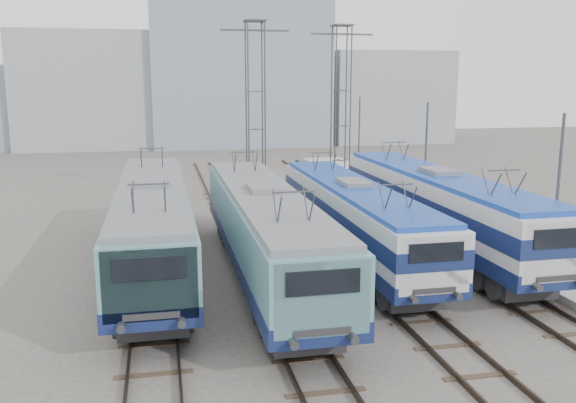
# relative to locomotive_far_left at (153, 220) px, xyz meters

# --- Properties ---
(ground) EXTENTS (160.00, 160.00, 0.00)m
(ground) POSITION_rel_locomotive_far_left_xyz_m (6.75, -7.64, -2.34)
(ground) COLOR #514C47
(platform) EXTENTS (4.00, 70.00, 0.30)m
(platform) POSITION_rel_locomotive_far_left_xyz_m (16.95, 0.36, -2.19)
(platform) COLOR #9E9E99
(platform) RESTS_ON ground
(locomotive_far_left) EXTENTS (2.98, 18.85, 3.55)m
(locomotive_far_left) POSITION_rel_locomotive_far_left_xyz_m (0.00, 0.00, 0.00)
(locomotive_far_left) COLOR #131E4C
(locomotive_far_left) RESTS_ON ground
(locomotive_center_left) EXTENTS (2.94, 18.60, 3.50)m
(locomotive_center_left) POSITION_rel_locomotive_far_left_xyz_m (4.50, -2.16, -0.03)
(locomotive_center_left) COLOR #131E4C
(locomotive_center_left) RESTS_ON ground
(locomotive_center_right) EXTENTS (2.74, 17.32, 3.26)m
(locomotive_center_right) POSITION_rel_locomotive_far_left_xyz_m (9.00, -0.07, -0.12)
(locomotive_center_right) COLOR #131E4C
(locomotive_center_right) RESTS_ON ground
(locomotive_far_right) EXTENTS (2.97, 18.78, 3.53)m
(locomotive_far_right) POSITION_rel_locomotive_far_left_xyz_m (13.50, 0.65, 0.05)
(locomotive_far_right) COLOR #131E4C
(locomotive_far_right) RESTS_ON ground
(catenary_tower_west) EXTENTS (4.50, 1.20, 12.00)m
(catenary_tower_west) POSITION_rel_locomotive_far_left_xyz_m (6.75, 14.36, 4.30)
(catenary_tower_west) COLOR #3F4247
(catenary_tower_west) RESTS_ON ground
(catenary_tower_east) EXTENTS (4.50, 1.20, 12.00)m
(catenary_tower_east) POSITION_rel_locomotive_far_left_xyz_m (13.25, 16.36, 4.30)
(catenary_tower_east) COLOR #3F4247
(catenary_tower_east) RESTS_ON ground
(mast_front) EXTENTS (0.12, 0.12, 7.00)m
(mast_front) POSITION_rel_locomotive_far_left_xyz_m (15.35, -5.64, 1.16)
(mast_front) COLOR #3F4247
(mast_front) RESTS_ON ground
(mast_mid) EXTENTS (0.12, 0.12, 7.00)m
(mast_mid) POSITION_rel_locomotive_far_left_xyz_m (15.35, 6.36, 1.16)
(mast_mid) COLOR #3F4247
(mast_mid) RESTS_ON ground
(mast_rear) EXTENTS (0.12, 0.12, 7.00)m
(mast_rear) POSITION_rel_locomotive_far_left_xyz_m (15.35, 18.36, 1.16)
(mast_rear) COLOR #3F4247
(mast_rear) RESTS_ON ground
(building_west) EXTENTS (18.00, 12.00, 14.00)m
(building_west) POSITION_rel_locomotive_far_left_xyz_m (-7.25, 54.36, 4.66)
(building_west) COLOR #8D949C
(building_west) RESTS_ON ground
(building_center) EXTENTS (22.00, 14.00, 18.00)m
(building_center) POSITION_rel_locomotive_far_left_xyz_m (10.75, 54.36, 6.66)
(building_center) COLOR gray
(building_center) RESTS_ON ground
(building_east) EXTENTS (16.00, 12.00, 12.00)m
(building_east) POSITION_rel_locomotive_far_left_xyz_m (30.75, 54.36, 3.66)
(building_east) COLOR #8D949C
(building_east) RESTS_ON ground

